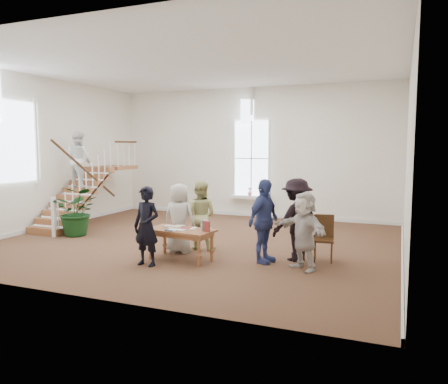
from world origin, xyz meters
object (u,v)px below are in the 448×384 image
at_px(woman_cluster_a, 264,221).
at_px(police_officer, 147,226).
at_px(person_yellow, 200,215).
at_px(library_table, 181,233).
at_px(elderly_woman, 179,218).
at_px(floor_plant, 77,211).
at_px(woman_cluster_b, 296,220).
at_px(woman_cluster_c, 304,231).
at_px(side_chair, 324,235).

bearing_deg(woman_cluster_a, police_officer, 131.58).
bearing_deg(person_yellow, police_officer, 71.33).
bearing_deg(library_table, woman_cluster_a, 21.98).
bearing_deg(woman_cluster_a, elderly_woman, 100.89).
height_order(police_officer, person_yellow, police_officer).
height_order(police_officer, floor_plant, police_officer).
bearing_deg(floor_plant, police_officer, -29.08).
bearing_deg(floor_plant, woman_cluster_a, -7.91).
distance_m(woman_cluster_b, floor_plant, 6.23).
height_order(police_officer, woman_cluster_c, police_officer).
bearing_deg(elderly_woman, woman_cluster_a, 175.53).
bearing_deg(woman_cluster_c, woman_cluster_a, -153.82).
xyz_separation_m(police_officer, woman_cluster_a, (2.18, 1.13, 0.07)).
bearing_deg(elderly_woman, woman_cluster_c, 172.71).
xyz_separation_m(elderly_woman, side_chair, (3.23, 0.56, -0.26)).
bearing_deg(police_officer, person_yellow, 83.15).
xyz_separation_m(police_officer, woman_cluster_b, (2.78, 1.58, 0.07)).
distance_m(police_officer, person_yellow, 1.80).
relative_size(police_officer, woman_cluster_b, 0.92).
xyz_separation_m(woman_cluster_c, floor_plant, (-6.51, 0.98, -0.11)).
distance_m(police_officer, side_chair, 3.80).
bearing_deg(floor_plant, elderly_woman, -10.56).
xyz_separation_m(elderly_woman, woman_cluster_c, (2.98, -0.32, -0.02)).
relative_size(police_officer, person_yellow, 1.00).
bearing_deg(woman_cluster_c, person_yellow, -158.31).
bearing_deg(elderly_woman, person_yellow, -122.11).
xyz_separation_m(library_table, woman_cluster_c, (2.63, 0.28, 0.19)).
distance_m(police_officer, woman_cluster_a, 2.46).
height_order(police_officer, elderly_woman, police_officer).
height_order(elderly_woman, woman_cluster_c, elderly_woman).
distance_m(police_officer, elderly_woman, 1.25).
xyz_separation_m(elderly_woman, person_yellow, (0.30, 0.50, 0.01)).
bearing_deg(floor_plant, library_table, -17.99).
height_order(library_table, person_yellow, person_yellow).
bearing_deg(woman_cluster_c, police_officer, -124.52).
relative_size(library_table, woman_cluster_b, 0.86).
bearing_deg(elderly_woman, police_officer, 84.28).
bearing_deg(side_chair, floor_plant, 170.46).
relative_size(woman_cluster_b, side_chair, 1.80).
relative_size(police_officer, floor_plant, 1.21).
height_order(woman_cluster_a, woman_cluster_c, woman_cluster_a).
xyz_separation_m(police_officer, elderly_woman, (0.10, 1.25, -0.02)).
distance_m(police_officer, woman_cluster_b, 3.20).
bearing_deg(library_table, side_chair, 28.35).
bearing_deg(person_yellow, floor_plant, -8.16).
bearing_deg(woman_cluster_a, person_yellow, 85.01).
bearing_deg(police_officer, library_table, 61.35).
bearing_deg(side_chair, elderly_woman, -178.91).
xyz_separation_m(woman_cluster_a, side_chair, (1.15, 0.68, -0.34)).
bearing_deg(elderly_woman, side_chair, -171.39).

